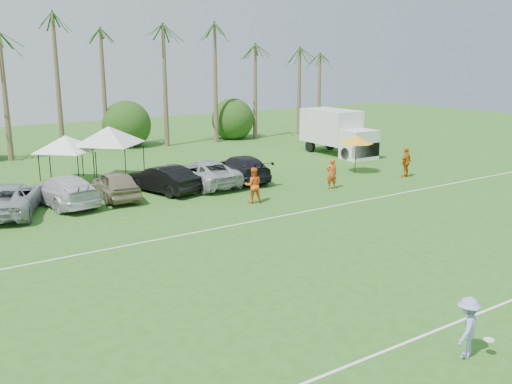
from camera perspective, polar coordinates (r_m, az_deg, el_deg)
ground at (r=16.02m, az=22.17°, el=-15.91°), size 120.00×120.00×0.00m
field_lines at (r=20.95m, az=3.70°, el=-7.79°), size 80.00×12.10×0.01m
palm_tree_5 at (r=46.97m, az=-19.78°, el=13.64°), size 2.40×2.40×9.90m
palm_tree_6 at (r=48.16m, az=-15.11°, el=14.96°), size 2.40×2.40×10.90m
palm_tree_7 at (r=49.67m, az=-10.65°, el=16.11°), size 2.40×2.40×11.90m
palm_tree_8 at (r=51.83m, az=-5.32°, el=13.30°), size 2.40×2.40×8.90m
palm_tree_9 at (r=54.43m, az=-0.58°, el=14.28°), size 2.40×2.40×9.90m
palm_tree_10 at (r=57.35m, az=3.74°, el=15.07°), size 2.40×2.40×10.90m
palm_tree_11 at (r=59.91m, az=6.90°, el=15.75°), size 2.40×2.40×11.90m
bush_tree_2 at (r=50.11m, az=-12.81°, el=6.51°), size 4.00×4.00×4.00m
bush_tree_3 at (r=54.51m, az=-2.91°, el=7.36°), size 4.00×4.00×4.00m
sideline_player_a at (r=33.52m, az=7.57°, el=1.84°), size 0.76×0.61×1.79m
sideline_player_b at (r=30.01m, az=-0.28°, el=0.69°), size 1.13×1.03×1.90m
sideline_player_c at (r=37.70m, az=14.77°, el=2.89°), size 1.20×0.71×1.91m
box_truck at (r=45.31m, az=8.16°, el=6.05°), size 2.73×6.74×3.44m
canopy_tent_left at (r=36.55m, az=-18.56°, el=5.39°), size 4.17×4.17×3.38m
canopy_tent_right at (r=36.58m, az=-14.56°, el=6.38°), size 4.82×4.82×3.91m
market_umbrella at (r=38.04m, az=9.99°, el=5.20°), size 2.25×2.25×2.50m
frisbee_player at (r=15.95m, az=20.37°, el=-12.58°), size 1.22×0.97×1.63m
parked_car_2 at (r=30.38m, az=-23.44°, el=-0.62°), size 4.56×6.18×1.56m
parked_car_3 at (r=31.22m, az=-18.65°, el=0.15°), size 2.81×5.60×1.56m
parked_car_4 at (r=31.83m, az=-13.85°, el=0.72°), size 2.29×4.74×1.56m
parked_car_5 at (r=32.79m, az=-9.36°, el=1.31°), size 2.91×5.01×1.56m
parked_car_6 at (r=34.11m, az=-5.31°, el=1.90°), size 2.68×5.66×1.56m
parked_car_7 at (r=35.52m, az=-1.50°, el=2.41°), size 2.94×5.64×1.56m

